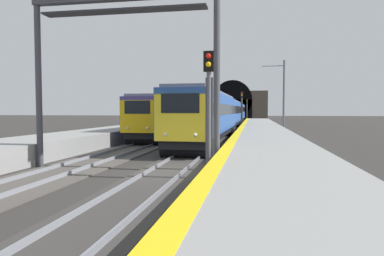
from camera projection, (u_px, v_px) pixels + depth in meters
name	position (u px, v px, depth m)	size (l,w,h in m)	color
ground_plane	(169.00, 172.00, 14.65)	(320.00, 320.00, 0.00)	#302D2B
platform_right	(272.00, 163.00, 13.87)	(112.00, 4.22, 1.03)	gray
platform_right_edge_strip	(226.00, 149.00, 14.17)	(112.00, 0.50, 0.01)	yellow
track_main_line	(169.00, 171.00, 14.64)	(160.00, 2.61, 0.21)	#383533
track_adjacent_line	(74.00, 168.00, 15.42)	(160.00, 3.16, 0.21)	#4C4742
train_main_approaching	(228.00, 113.00, 47.71)	(61.08, 3.23, 4.01)	#264C99
train_adjacent_platform	(202.00, 113.00, 53.55)	(59.77, 3.03, 4.73)	navy
railway_signal_near	(209.00, 105.00, 12.78)	(0.39, 0.38, 4.80)	#4C4C54
railway_signal_mid	(242.00, 107.00, 49.34)	(0.39, 0.38, 5.32)	#38383D
railway_signal_far	(247.00, 108.00, 89.65)	(0.39, 0.38, 5.63)	#4C4C54
overhead_signal_gantry	(123.00, 38.00, 15.19)	(0.70, 8.61, 7.79)	#3F3F47
tunnel_portal	(233.00, 105.00, 96.22)	(3.06, 19.18, 10.99)	#51473D
catenary_mast_far	(283.00, 96.00, 37.76)	(0.22, 2.49, 8.11)	#595B60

